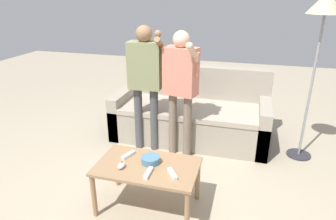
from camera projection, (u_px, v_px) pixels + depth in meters
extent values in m
plane|color=tan|center=(153.00, 192.00, 2.98)|extent=(12.00, 12.00, 0.00)
cube|color=#9E9384|center=(190.00, 123.00, 4.03)|extent=(2.00, 0.88, 0.41)
cube|color=#AA9F8F|center=(190.00, 108.00, 3.87)|extent=(1.72, 0.76, 0.06)
cube|color=#9E9384|center=(196.00, 83.00, 4.17)|extent=(2.00, 0.18, 0.50)
cube|color=#9E9384|center=(126.00, 110.00, 4.23)|extent=(0.14, 0.88, 0.59)
cube|color=#9E9384|center=(263.00, 125.00, 3.76)|extent=(0.14, 0.88, 0.59)
cube|color=#997551|center=(147.00, 166.00, 2.62)|extent=(0.89, 0.54, 0.03)
cylinder|color=#997551|center=(94.00, 196.00, 2.60)|extent=(0.04, 0.04, 0.42)
cylinder|color=#997551|center=(187.00, 214.00, 2.39)|extent=(0.04, 0.04, 0.42)
cylinder|color=#997551|center=(117.00, 167.00, 3.02)|extent=(0.04, 0.04, 0.42)
cylinder|color=#997551|center=(198.00, 180.00, 2.81)|extent=(0.04, 0.04, 0.42)
cylinder|color=teal|center=(151.00, 160.00, 2.64)|extent=(0.16, 0.16, 0.06)
ellipsoid|color=white|center=(121.00, 166.00, 2.57)|extent=(0.06, 0.09, 0.05)
cylinder|color=#4C4C51|center=(122.00, 162.00, 2.57)|extent=(0.02, 0.02, 0.01)
cylinder|color=#2D2D33|center=(298.00, 155.00, 3.64)|extent=(0.28, 0.28, 0.02)
cylinder|color=gray|center=(311.00, 90.00, 3.33)|extent=(0.03, 0.03, 1.63)
cone|color=#C1AD89|center=(327.00, 2.00, 2.98)|extent=(0.38, 0.38, 0.22)
cylinder|color=#756656|center=(173.00, 124.00, 3.57)|extent=(0.10, 0.10, 0.77)
cylinder|color=#756656|center=(187.00, 127.00, 3.48)|extent=(0.10, 0.10, 0.77)
cube|color=#DB7F6B|center=(181.00, 71.00, 3.28)|extent=(0.40, 0.28, 0.53)
sphere|color=beige|center=(181.00, 39.00, 3.15)|extent=(0.18, 0.18, 0.18)
cylinder|color=beige|center=(166.00, 71.00, 3.38)|extent=(0.07, 0.07, 0.50)
cylinder|color=#DB7F6B|center=(196.00, 64.00, 3.16)|extent=(0.07, 0.07, 0.25)
cylinder|color=beige|center=(193.00, 53.00, 3.04)|extent=(0.11, 0.22, 0.23)
sphere|color=beige|center=(189.00, 46.00, 2.93)|extent=(0.07, 0.07, 0.07)
cylinder|color=#47474C|center=(139.00, 118.00, 3.69)|extent=(0.10, 0.10, 0.79)
cylinder|color=#47474C|center=(154.00, 120.00, 3.65)|extent=(0.10, 0.10, 0.79)
cube|color=gray|center=(145.00, 66.00, 3.42)|extent=(0.39, 0.22, 0.54)
sphere|color=#936B4C|center=(144.00, 34.00, 3.29)|extent=(0.19, 0.19, 0.19)
cylinder|color=#936B4C|center=(129.00, 67.00, 3.47)|extent=(0.07, 0.07, 0.51)
cylinder|color=gray|center=(161.00, 57.00, 3.35)|extent=(0.07, 0.07, 0.26)
cylinder|color=#936B4C|center=(159.00, 44.00, 3.23)|extent=(0.08, 0.26, 0.18)
sphere|color=#936B4C|center=(158.00, 34.00, 3.13)|extent=(0.08, 0.08, 0.08)
cube|color=white|center=(129.00, 155.00, 2.75)|extent=(0.09, 0.15, 0.03)
cylinder|color=silver|center=(130.00, 152.00, 2.76)|extent=(0.01, 0.01, 0.00)
cube|color=silver|center=(125.00, 155.00, 2.71)|extent=(0.02, 0.02, 0.00)
cube|color=white|center=(148.00, 173.00, 2.48)|extent=(0.04, 0.16, 0.03)
cylinder|color=silver|center=(149.00, 169.00, 2.50)|extent=(0.01, 0.01, 0.00)
cube|color=silver|center=(146.00, 174.00, 2.43)|extent=(0.02, 0.02, 0.00)
cube|color=white|center=(172.00, 174.00, 2.47)|extent=(0.12, 0.15, 0.03)
cylinder|color=silver|center=(171.00, 170.00, 2.49)|extent=(0.01, 0.01, 0.00)
cube|color=silver|center=(174.00, 175.00, 2.42)|extent=(0.02, 0.02, 0.00)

